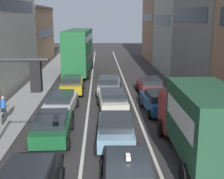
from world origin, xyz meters
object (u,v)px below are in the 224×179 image
object	(u,v)px
removalist_box_truck	(200,119)
sedan_left_lane_fourth	(72,84)
cyclist_on_sidewalk	(4,110)
sedan_right_lane_behind_truck	(158,101)
taxi_centre_lane_front	(128,175)
sedan_left_lane_third	(61,102)
sedan_centre_lane_second	(116,129)
bus_mid_queue_primary	(79,50)
hatchback_centre_lane_third	(112,100)
wagon_right_lane_far	(150,86)
coupe_centre_lane_fourth	(109,85)
wagon_left_lane_second	(52,126)
pedestrian_mid_sidewalk	(38,82)

from	to	relation	value
removalist_box_truck	sedan_left_lane_fourth	distance (m)	14.91
cyclist_on_sidewalk	sedan_right_lane_behind_truck	bearing A→B (deg)	-88.06
taxi_centre_lane_front	sedan_left_lane_third	world-z (taller)	taxi_centre_lane_front
sedan_centre_lane_second	bus_mid_queue_primary	distance (m)	20.71
hatchback_centre_lane_third	sedan_centre_lane_second	bearing A→B (deg)	176.10
sedan_right_lane_behind_truck	sedan_left_lane_fourth	bearing A→B (deg)	44.65
sedan_centre_lane_second	cyclist_on_sidewalk	xyz separation A→B (m)	(-6.83, 3.50, 0.05)
bus_mid_queue_primary	taxi_centre_lane_front	bearing A→B (deg)	-169.92
hatchback_centre_lane_third	sedan_right_lane_behind_truck	world-z (taller)	same
sedan_centre_lane_second	sedan_right_lane_behind_truck	xyz separation A→B (m)	(3.25, 5.26, 0.00)
wagon_right_lane_far	cyclist_on_sidewalk	world-z (taller)	cyclist_on_sidewalk
taxi_centre_lane_front	bus_mid_queue_primary	xyz separation A→B (m)	(-3.39, 25.20, 2.03)
sedan_centre_lane_second	wagon_right_lane_far	bearing A→B (deg)	-17.02
removalist_box_truck	sedan_left_lane_third	size ratio (longest dim) A/B	1.77
coupe_centre_lane_fourth	bus_mid_queue_primary	distance (m)	10.35
cyclist_on_sidewalk	taxi_centre_lane_front	bearing A→B (deg)	-147.87
wagon_left_lane_second	sedan_left_lane_third	bearing A→B (deg)	0.35
sedan_right_lane_behind_truck	hatchback_centre_lane_third	bearing A→B (deg)	78.70
bus_mid_queue_primary	cyclist_on_sidewalk	bearing A→B (deg)	170.24
wagon_left_lane_second	wagon_right_lane_far	size ratio (longest dim) A/B	1.01
removalist_box_truck	sedan_left_lane_fourth	xyz separation A→B (m)	(-6.95, 13.14, -1.18)
sedan_left_lane_fourth	removalist_box_truck	bearing A→B (deg)	-153.80
removalist_box_truck	sedan_right_lane_behind_truck	xyz separation A→B (m)	(-0.48, 7.33, -1.18)
taxi_centre_lane_front	sedan_left_lane_fourth	xyz separation A→B (m)	(-3.42, 15.91, -0.00)
sedan_left_lane_third	wagon_right_lane_far	size ratio (longest dim) A/B	1.02
sedan_left_lane_fourth	bus_mid_queue_primary	size ratio (longest dim) A/B	0.41
removalist_box_truck	taxi_centre_lane_front	world-z (taller)	removalist_box_truck
coupe_centre_lane_fourth	pedestrian_mid_sidewalk	xyz separation A→B (m)	(-6.20, 0.59, 0.15)
hatchback_centre_lane_third	sedan_left_lane_third	distance (m)	3.58
removalist_box_truck	bus_mid_queue_primary	bearing A→B (deg)	18.12
wagon_left_lane_second	wagon_right_lane_far	world-z (taller)	same
bus_mid_queue_primary	coupe_centre_lane_fourth	bearing A→B (deg)	-159.30
sedan_left_lane_third	coupe_centre_lane_fourth	xyz separation A→B (m)	(3.47, 5.45, 0.00)
hatchback_centre_lane_third	sedan_left_lane_third	xyz separation A→B (m)	(-3.55, -0.43, 0.00)
coupe_centre_lane_fourth	sedan_left_lane_fourth	bearing A→B (deg)	87.48
sedan_right_lane_behind_truck	coupe_centre_lane_fourth	bearing A→B (deg)	27.38
sedan_left_lane_third	cyclist_on_sidewalk	xyz separation A→B (m)	(-3.35, -1.77, 0.05)
taxi_centre_lane_front	bus_mid_queue_primary	size ratio (longest dim) A/B	0.41
coupe_centre_lane_fourth	pedestrian_mid_sidewalk	distance (m)	6.23
hatchback_centre_lane_third	pedestrian_mid_sidewalk	size ratio (longest dim) A/B	2.65
coupe_centre_lane_fourth	cyclist_on_sidewalk	world-z (taller)	cyclist_on_sidewalk
taxi_centre_lane_front	cyclist_on_sidewalk	xyz separation A→B (m)	(-7.03, 8.34, 0.05)
coupe_centre_lane_fourth	sedan_right_lane_behind_truck	distance (m)	6.36
bus_mid_queue_primary	pedestrian_mid_sidewalk	xyz separation A→B (m)	(-3.02, -9.05, -1.88)
taxi_centre_lane_front	pedestrian_mid_sidewalk	xyz separation A→B (m)	(-6.41, 16.15, 0.15)
hatchback_centre_lane_third	sedan_right_lane_behind_truck	size ratio (longest dim) A/B	1.00
wagon_left_lane_second	sedan_left_lane_fourth	world-z (taller)	same
sedan_centre_lane_second	coupe_centre_lane_fourth	bearing A→B (deg)	1.86
hatchback_centre_lane_third	pedestrian_mid_sidewalk	xyz separation A→B (m)	(-6.28, 5.61, 0.15)
coupe_centre_lane_fourth	sedan_centre_lane_second	bearing A→B (deg)	-176.28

